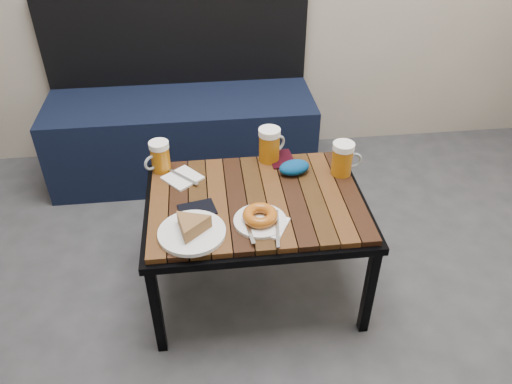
{
  "coord_description": "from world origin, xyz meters",
  "views": [
    {
      "loc": [
        -0.02,
        -0.68,
        1.61
      ],
      "look_at": [
        0.15,
        0.82,
        0.5
      ],
      "focal_mm": 35.0,
      "sensor_mm": 36.0,
      "label": 1
    }
  ],
  "objects": [
    {
      "name": "bench",
      "position": [
        -0.14,
        1.76,
        0.27
      ],
      "size": [
        1.4,
        0.5,
        0.95
      ],
      "color": "black",
      "rests_on": "ground"
    },
    {
      "name": "plate_bagel",
      "position": [
        0.15,
        0.67,
        0.49
      ],
      "size": [
        0.19,
        0.25,
        0.05
      ],
      "color": "white",
      "rests_on": "cafe_table"
    },
    {
      "name": "passport_burgundy",
      "position": [
        0.29,
        1.07,
        0.48
      ],
      "size": [
        0.11,
        0.15,
        0.01
      ],
      "primitive_type": "cube",
      "rotation": [
        0.0,
        0.0,
        0.1
      ],
      "color": "black",
      "rests_on": "cafe_table"
    },
    {
      "name": "cafe_table",
      "position": [
        0.15,
        0.82,
        0.43
      ],
      "size": [
        0.84,
        0.62,
        0.47
      ],
      "color": "black",
      "rests_on": "ground"
    },
    {
      "name": "beer_mug_right",
      "position": [
        0.52,
        0.94,
        0.54
      ],
      "size": [
        0.13,
        0.09,
        0.14
      ],
      "rotation": [
        0.0,
        0.0,
        0.04
      ],
      "color": "#AA600D",
      "rests_on": "cafe_table"
    },
    {
      "name": "beer_mug_centre",
      "position": [
        0.24,
        1.08,
        0.54
      ],
      "size": [
        0.14,
        0.12,
        0.15
      ],
      "rotation": [
        0.0,
        0.0,
        0.6
      ],
      "color": "#AA600D",
      "rests_on": "cafe_table"
    },
    {
      "name": "napkin_right",
      "position": [
        0.17,
        0.65,
        0.48
      ],
      "size": [
        0.19,
        0.18,
        0.01
      ],
      "rotation": [
        0.0,
        0.0,
        -0.5
      ],
      "color": "white",
      "rests_on": "cafe_table"
    },
    {
      "name": "passport_navy",
      "position": [
        -0.07,
        0.77,
        0.48
      ],
      "size": [
        0.15,
        0.12,
        0.01
      ],
      "primitive_type": "cube",
      "rotation": [
        0.0,
        0.0,
        -1.36
      ],
      "color": "black",
      "rests_on": "cafe_table"
    },
    {
      "name": "plate_pie",
      "position": [
        -0.09,
        0.63,
        0.5
      ],
      "size": [
        0.23,
        0.23,
        0.07
      ],
      "color": "white",
      "rests_on": "cafe_table"
    },
    {
      "name": "beer_mug_left",
      "position": [
        -0.21,
        1.05,
        0.54
      ],
      "size": [
        0.12,
        0.11,
        0.13
      ],
      "rotation": [
        0.0,
        0.0,
        3.79
      ],
      "color": "#AA600D",
      "rests_on": "cafe_table"
    },
    {
      "name": "knit_pouch",
      "position": [
        0.33,
        0.96,
        0.5
      ],
      "size": [
        0.14,
        0.11,
        0.05
      ],
      "primitive_type": "ellipsoid",
      "rotation": [
        0.0,
        0.0,
        0.22
      ],
      "color": "navy",
      "rests_on": "cafe_table"
    },
    {
      "name": "napkin_left",
      "position": [
        -0.12,
        0.98,
        0.48
      ],
      "size": [
        0.18,
        0.18,
        0.01
      ],
      "rotation": [
        0.0,
        0.0,
        0.68
      ],
      "color": "white",
      "rests_on": "cafe_table"
    }
  ]
}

